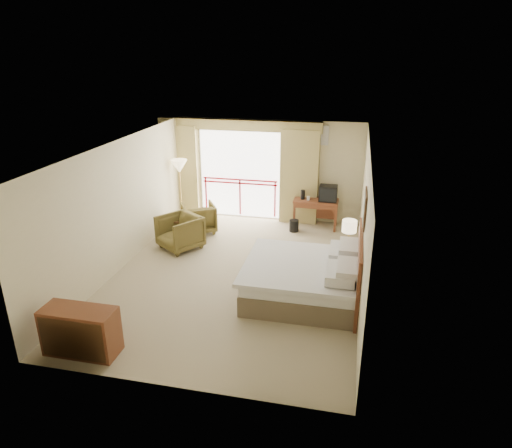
% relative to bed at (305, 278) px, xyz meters
% --- Properties ---
extents(floor, '(7.00, 7.00, 0.00)m').
position_rel_bed_xyz_m(floor, '(-1.50, 0.60, -0.38)').
color(floor, gray).
rests_on(floor, ground).
extents(ceiling, '(7.00, 7.00, 0.00)m').
position_rel_bed_xyz_m(ceiling, '(-1.50, 0.60, 2.32)').
color(ceiling, white).
rests_on(ceiling, wall_back).
extents(wall_back, '(5.00, 0.00, 5.00)m').
position_rel_bed_xyz_m(wall_back, '(-1.50, 4.10, 0.97)').
color(wall_back, beige).
rests_on(wall_back, ground).
extents(wall_front, '(5.00, 0.00, 5.00)m').
position_rel_bed_xyz_m(wall_front, '(-1.50, -2.90, 0.97)').
color(wall_front, beige).
rests_on(wall_front, ground).
extents(wall_left, '(0.00, 7.00, 7.00)m').
position_rel_bed_xyz_m(wall_left, '(-4.00, 0.60, 0.97)').
color(wall_left, beige).
rests_on(wall_left, ground).
extents(wall_right, '(0.00, 7.00, 7.00)m').
position_rel_bed_xyz_m(wall_right, '(1.00, 0.60, 0.97)').
color(wall_right, beige).
rests_on(wall_right, ground).
extents(balcony_door, '(2.40, 0.00, 2.40)m').
position_rel_bed_xyz_m(balcony_door, '(-2.30, 4.08, 0.82)').
color(balcony_door, white).
rests_on(balcony_door, wall_back).
extents(balcony_railing, '(2.09, 0.03, 1.02)m').
position_rel_bed_xyz_m(balcony_railing, '(-2.30, 4.06, 0.44)').
color(balcony_railing, '#B20F1C').
rests_on(balcony_railing, wall_back).
extents(curtain_left, '(1.00, 0.26, 2.50)m').
position_rel_bed_xyz_m(curtain_left, '(-3.95, 3.95, 0.87)').
color(curtain_left, '#99884E').
rests_on(curtain_left, wall_back).
extents(curtain_right, '(1.00, 0.26, 2.50)m').
position_rel_bed_xyz_m(curtain_right, '(-0.65, 3.95, 0.87)').
color(curtain_right, '#99884E').
rests_on(curtain_right, wall_back).
extents(valance, '(4.40, 0.22, 0.28)m').
position_rel_bed_xyz_m(valance, '(-2.30, 3.98, 2.17)').
color(valance, '#99884E').
rests_on(valance, wall_back).
extents(hvac_vent, '(0.50, 0.04, 0.50)m').
position_rel_bed_xyz_m(hvac_vent, '(-0.20, 4.07, 1.97)').
color(hvac_vent, silver).
rests_on(hvac_vent, wall_back).
extents(bed, '(2.13, 2.06, 0.97)m').
position_rel_bed_xyz_m(bed, '(0.00, 0.00, 0.00)').
color(bed, brown).
rests_on(bed, floor).
extents(headboard, '(0.06, 2.10, 1.30)m').
position_rel_bed_xyz_m(headboard, '(0.96, 0.00, 0.27)').
color(headboard, '#592614').
rests_on(headboard, wall_right).
extents(framed_art, '(0.04, 0.72, 0.60)m').
position_rel_bed_xyz_m(framed_art, '(0.97, 0.00, 1.47)').
color(framed_art, '#321E0F').
rests_on(framed_art, wall_right).
extents(nightstand, '(0.41, 0.47, 0.54)m').
position_rel_bed_xyz_m(nightstand, '(0.74, 1.33, -0.11)').
color(nightstand, '#592614').
rests_on(nightstand, floor).
extents(table_lamp, '(0.31, 0.31, 0.54)m').
position_rel_bed_xyz_m(table_lamp, '(0.74, 1.38, 0.58)').
color(table_lamp, tan).
rests_on(table_lamp, nightstand).
extents(phone, '(0.19, 0.17, 0.07)m').
position_rel_bed_xyz_m(phone, '(0.69, 1.18, 0.20)').
color(phone, black).
rests_on(phone, nightstand).
extents(desk, '(1.15, 0.56, 0.75)m').
position_rel_bed_xyz_m(desk, '(-0.15, 3.68, 0.21)').
color(desk, '#592614').
rests_on(desk, floor).
extents(tv, '(0.45, 0.36, 0.41)m').
position_rel_bed_xyz_m(tv, '(0.15, 3.63, 0.58)').
color(tv, black).
rests_on(tv, desk).
extents(coffee_maker, '(0.14, 0.14, 0.25)m').
position_rel_bed_xyz_m(coffee_maker, '(-0.50, 3.63, 0.49)').
color(coffee_maker, black).
rests_on(coffee_maker, desk).
extents(cup, '(0.08, 0.08, 0.11)m').
position_rel_bed_xyz_m(cup, '(-0.35, 3.58, 0.42)').
color(cup, white).
rests_on(cup, desk).
extents(wastebasket, '(0.26, 0.26, 0.30)m').
position_rel_bed_xyz_m(wastebasket, '(-0.65, 3.22, -0.22)').
color(wastebasket, black).
rests_on(wastebasket, floor).
extents(armchair_far, '(1.09, 1.10, 0.74)m').
position_rel_bed_xyz_m(armchair_far, '(-3.04, 2.70, -0.38)').
color(armchair_far, '#4D421F').
rests_on(armchair_far, floor).
extents(armchair_near, '(1.22, 1.22, 0.81)m').
position_rel_bed_xyz_m(armchair_near, '(-3.13, 1.60, -0.38)').
color(armchair_near, '#4D421F').
rests_on(armchair_near, floor).
extents(side_table, '(0.49, 0.49, 0.53)m').
position_rel_bed_xyz_m(side_table, '(-3.36, 2.11, -0.01)').
color(side_table, '#321E0F').
rests_on(side_table, floor).
extents(book, '(0.25, 0.28, 0.02)m').
position_rel_bed_xyz_m(book, '(-3.36, 2.11, 0.16)').
color(book, white).
rests_on(book, side_table).
extents(floor_lamp, '(0.43, 0.43, 1.70)m').
position_rel_bed_xyz_m(floor_lamp, '(-3.75, 3.33, 1.09)').
color(floor_lamp, tan).
rests_on(floor_lamp, floor).
extents(dresser, '(1.14, 0.49, 0.76)m').
position_rel_bed_xyz_m(dresser, '(-3.18, -2.46, 0.00)').
color(dresser, '#592614').
rests_on(dresser, floor).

